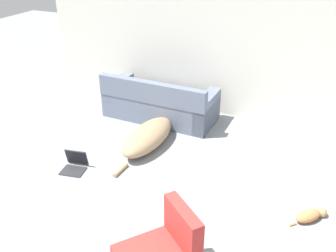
{
  "coord_description": "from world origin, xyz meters",
  "views": [
    {
      "loc": [
        1.28,
        -1.86,
        2.97
      ],
      "look_at": [
        -0.5,
        2.1,
        0.65
      ],
      "focal_mm": 40.0,
      "sensor_mm": 36.0,
      "label": 1
    }
  ],
  "objects_px": {
    "couch": "(160,104)",
    "dog": "(151,134)",
    "cat": "(311,215)",
    "laptop_open": "(75,163)"
  },
  "relations": [
    {
      "from": "couch",
      "to": "dog",
      "type": "relative_size",
      "value": 1.08
    },
    {
      "from": "cat",
      "to": "laptop_open",
      "type": "xyz_separation_m",
      "value": [
        -3.08,
        -0.25,
        0.02
      ]
    },
    {
      "from": "couch",
      "to": "laptop_open",
      "type": "distance_m",
      "value": 1.93
    },
    {
      "from": "dog",
      "to": "laptop_open",
      "type": "relative_size",
      "value": 4.86
    },
    {
      "from": "dog",
      "to": "cat",
      "type": "distance_m",
      "value": 2.55
    },
    {
      "from": "cat",
      "to": "laptop_open",
      "type": "bearing_deg",
      "value": 137.55
    },
    {
      "from": "couch",
      "to": "cat",
      "type": "distance_m",
      "value": 3.14
    },
    {
      "from": "laptop_open",
      "to": "couch",
      "type": "bearing_deg",
      "value": 67.23
    },
    {
      "from": "couch",
      "to": "dog",
      "type": "xyz_separation_m",
      "value": [
        0.25,
        -0.86,
        -0.1
      ]
    },
    {
      "from": "dog",
      "to": "laptop_open",
      "type": "xyz_separation_m",
      "value": [
        -0.65,
        -1.02,
        -0.08
      ]
    }
  ]
}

